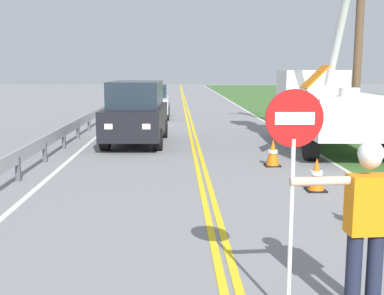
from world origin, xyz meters
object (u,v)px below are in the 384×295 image
(oncoming_suv_nearest, at_px, (136,112))
(utility_pole_near, at_px, (360,8))
(flagger_worker, at_px, (366,217))
(utility_bucket_truck, at_px, (325,102))
(traffic_cone_mid, at_px, (316,175))
(stop_sign_paddle, at_px, (293,154))
(oncoming_sedan_second, at_px, (151,102))
(traffic_cone_lead, at_px, (361,207))
(traffic_cone_tail, at_px, (273,153))

(oncoming_suv_nearest, distance_m, utility_pole_near, 8.40)
(flagger_worker, distance_m, utility_pole_near, 13.55)
(utility_bucket_truck, relative_size, traffic_cone_mid, 9.83)
(stop_sign_paddle, distance_m, utility_bucket_truck, 11.76)
(stop_sign_paddle, xyz_separation_m, utility_pole_near, (5.15, 12.39, 2.83))
(utility_pole_near, bearing_deg, flagger_worker, -109.55)
(flagger_worker, distance_m, oncoming_sedan_second, 20.88)
(stop_sign_paddle, relative_size, utility_bucket_truck, 0.34)
(stop_sign_paddle, distance_m, traffic_cone_mid, 5.69)
(oncoming_suv_nearest, height_order, traffic_cone_lead, oncoming_suv_nearest)
(oncoming_suv_nearest, bearing_deg, traffic_cone_lead, -64.66)
(flagger_worker, bearing_deg, utility_bucket_truck, 75.18)
(oncoming_suv_nearest, xyz_separation_m, utility_pole_near, (7.62, 0.48, 3.48))
(flagger_worker, xyz_separation_m, oncoming_sedan_second, (-3.21, 20.63, -0.21))
(utility_bucket_truck, xyz_separation_m, utility_pole_near, (1.44, 1.23, 3.11))
(oncoming_sedan_second, height_order, traffic_cone_tail, oncoming_sedan_second)
(utility_bucket_truck, xyz_separation_m, oncoming_sedan_second, (-6.15, 9.52, -0.60))
(oncoming_suv_nearest, xyz_separation_m, traffic_cone_lead, (4.29, -9.06, -0.72))
(traffic_cone_mid, bearing_deg, utility_pole_near, 64.73)
(utility_bucket_truck, distance_m, oncoming_suv_nearest, 6.24)
(oncoming_sedan_second, relative_size, traffic_cone_tail, 5.88)
(stop_sign_paddle, xyz_separation_m, traffic_cone_tail, (1.38, 7.88, -1.37))
(oncoming_sedan_second, height_order, utility_pole_near, utility_pole_near)
(utility_bucket_truck, xyz_separation_m, traffic_cone_mid, (-1.93, -5.93, -1.10))
(utility_bucket_truck, relative_size, oncoming_suv_nearest, 1.47)
(stop_sign_paddle, relative_size, oncoming_suv_nearest, 0.50)
(stop_sign_paddle, bearing_deg, traffic_cone_lead, 57.41)
(flagger_worker, height_order, traffic_cone_lead, flagger_worker)
(stop_sign_paddle, height_order, traffic_cone_lead, stop_sign_paddle)
(oncoming_suv_nearest, relative_size, traffic_cone_lead, 6.66)
(utility_bucket_truck, height_order, traffic_cone_tail, utility_bucket_truck)
(traffic_cone_tail, bearing_deg, stop_sign_paddle, -99.95)
(utility_bucket_truck, xyz_separation_m, traffic_cone_lead, (-1.89, -8.31, -1.10))
(stop_sign_paddle, bearing_deg, traffic_cone_tail, 80.05)
(stop_sign_paddle, distance_m, utility_pole_near, 13.71)
(stop_sign_paddle, xyz_separation_m, oncoming_sedan_second, (-2.44, 20.68, -0.88))
(stop_sign_paddle, distance_m, traffic_cone_lead, 3.65)
(oncoming_sedan_second, distance_m, traffic_cone_lead, 18.34)
(oncoming_suv_nearest, relative_size, traffic_cone_tail, 6.66)
(oncoming_suv_nearest, distance_m, traffic_cone_tail, 5.62)
(oncoming_suv_nearest, distance_m, traffic_cone_mid, 7.95)
(oncoming_suv_nearest, bearing_deg, oncoming_sedan_second, 89.81)
(flagger_worker, relative_size, utility_pole_near, 0.21)
(traffic_cone_tail, bearing_deg, oncoming_suv_nearest, 133.75)
(stop_sign_paddle, height_order, traffic_cone_mid, stop_sign_paddle)
(oncoming_suv_nearest, bearing_deg, traffic_cone_mid, -57.56)
(utility_bucket_truck, distance_m, traffic_cone_mid, 6.33)
(traffic_cone_tail, bearing_deg, flagger_worker, -94.49)
(utility_bucket_truck, relative_size, utility_pole_near, 0.79)
(flagger_worker, distance_m, stop_sign_paddle, 1.02)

